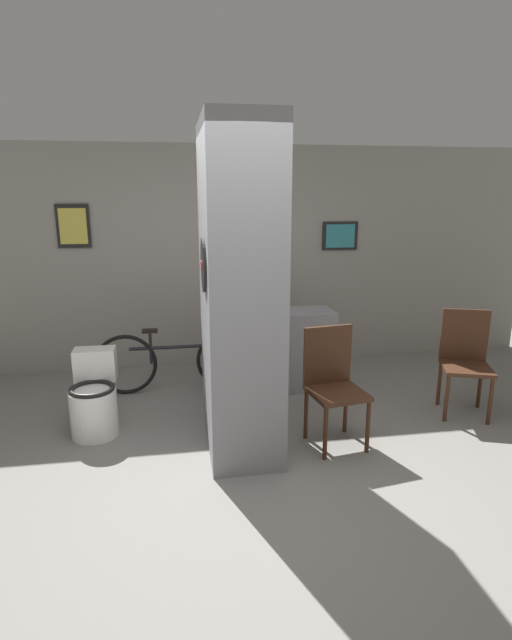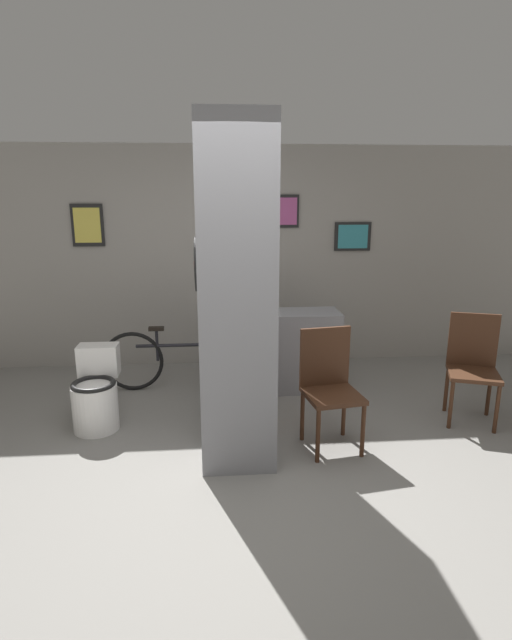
% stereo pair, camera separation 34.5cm
% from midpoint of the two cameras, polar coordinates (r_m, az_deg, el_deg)
% --- Properties ---
extents(ground_plane, '(14.00, 14.00, 0.00)m').
position_cam_midpoint_polar(ground_plane, '(3.93, -3.26, -17.40)').
color(ground_plane, gray).
extents(wall_back, '(8.00, 0.09, 2.60)m').
position_cam_midpoint_polar(wall_back, '(6.01, -6.12, 7.03)').
color(wall_back, gray).
rests_on(wall_back, ground_plane).
extents(pillar_center, '(0.59, 1.19, 2.60)m').
position_cam_midpoint_polar(pillar_center, '(4.00, -4.39, 3.31)').
color(pillar_center, gray).
rests_on(pillar_center, ground_plane).
extents(counter_shelf, '(1.22, 0.44, 0.85)m').
position_cam_midpoint_polar(counter_shelf, '(5.33, 0.44, -3.52)').
color(counter_shelf, gray).
rests_on(counter_shelf, ground_plane).
extents(toilet, '(0.40, 0.56, 0.71)m').
position_cam_midpoint_polar(toilet, '(4.69, -20.06, -8.64)').
color(toilet, white).
rests_on(toilet, ground_plane).
extents(chair_near_pillar, '(0.49, 0.49, 0.99)m').
position_cam_midpoint_polar(chair_near_pillar, '(4.20, 6.46, -6.95)').
color(chair_near_pillar, '#422616').
rests_on(chair_near_pillar, ground_plane).
extents(chair_by_doorway, '(0.55, 0.55, 0.99)m').
position_cam_midpoint_polar(chair_by_doorway, '(5.08, 21.02, -4.05)').
color(chair_by_doorway, '#422616').
rests_on(chair_by_doorway, ground_plane).
extents(bicycle, '(1.70, 0.42, 0.70)m').
position_cam_midpoint_polar(bicycle, '(5.38, -10.84, -4.61)').
color(bicycle, black).
rests_on(bicycle, ground_plane).
extents(bottle_tall, '(0.08, 0.08, 0.32)m').
position_cam_midpoint_polar(bottle_tall, '(5.17, -2.66, 2.13)').
color(bottle_tall, olive).
rests_on(bottle_tall, counter_shelf).
extents(bottle_short, '(0.06, 0.06, 0.21)m').
position_cam_midpoint_polar(bottle_short, '(5.12, -3.84, 1.54)').
color(bottle_short, silver).
rests_on(bottle_short, counter_shelf).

